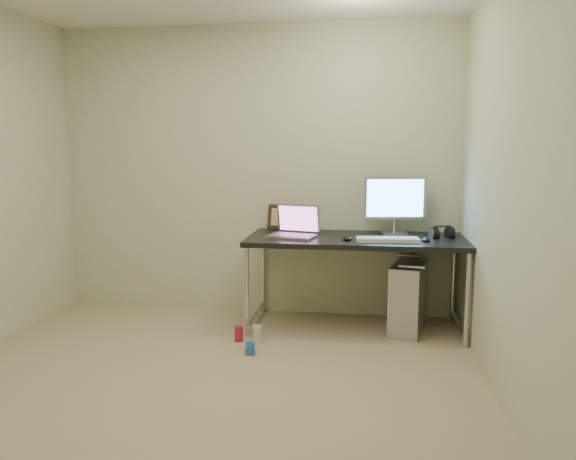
# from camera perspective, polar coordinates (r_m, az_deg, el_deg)

# --- Properties ---
(floor) EXTENTS (3.50, 3.50, 0.00)m
(floor) POSITION_cam_1_polar(r_m,az_deg,el_deg) (3.55, -8.85, -16.05)
(floor) COLOR tan
(floor) RESTS_ON ground
(wall_back) EXTENTS (3.50, 0.02, 2.50)m
(wall_back) POSITION_cam_1_polar(r_m,az_deg,el_deg) (4.94, -3.28, 5.93)
(wall_back) COLOR beige
(wall_back) RESTS_ON ground
(wall_right) EXTENTS (0.02, 3.50, 2.50)m
(wall_right) POSITION_cam_1_polar(r_m,az_deg,el_deg) (3.19, 22.27, 3.90)
(wall_right) COLOR beige
(wall_right) RESTS_ON ground
(desk) EXTENTS (1.73, 0.76, 0.75)m
(desk) POSITION_cam_1_polar(r_m,az_deg,el_deg) (4.53, 6.90, -1.64)
(desk) COLOR black
(desk) RESTS_ON ground
(tower_computer) EXTENTS (0.34, 0.57, 0.59)m
(tower_computer) POSITION_cam_1_polar(r_m,az_deg,el_deg) (4.61, 12.12, -6.69)
(tower_computer) COLOR silver
(tower_computer) RESTS_ON ground
(cable_a) EXTENTS (0.01, 0.16, 0.69)m
(cable_a) POSITION_cam_1_polar(r_m,az_deg,el_deg) (4.91, 11.31, -4.24)
(cable_a) COLOR black
(cable_a) RESTS_ON ground
(cable_b) EXTENTS (0.02, 0.11, 0.71)m
(cable_b) POSITION_cam_1_polar(r_m,az_deg,el_deg) (4.91, 12.37, -4.54)
(cable_b) COLOR black
(cable_b) RESTS_ON ground
(can_red) EXTENTS (0.08, 0.08, 0.12)m
(can_red) POSITION_cam_1_polar(r_m,az_deg,el_deg) (4.35, -5.02, -10.45)
(can_red) COLOR #A91E36
(can_red) RESTS_ON ground
(can_white) EXTENTS (0.09, 0.09, 0.13)m
(can_white) POSITION_cam_1_polar(r_m,az_deg,el_deg) (4.32, -3.16, -10.50)
(can_white) COLOR silver
(can_white) RESTS_ON ground
(can_blue) EXTENTS (0.09, 0.14, 0.07)m
(can_blue) POSITION_cam_1_polar(r_m,az_deg,el_deg) (4.13, -3.87, -11.89)
(can_blue) COLOR blue
(can_blue) RESTS_ON ground
(laptop) EXTENTS (0.43, 0.38, 0.25)m
(laptop) POSITION_cam_1_polar(r_m,az_deg,el_deg) (4.51, 0.66, 0.08)
(laptop) COLOR #A4A5AC
(laptop) RESTS_ON desk
(monitor) EXTENTS (0.51, 0.18, 0.48)m
(monitor) POSITION_cam_1_polar(r_m,az_deg,el_deg) (4.69, 10.82, 2.95)
(monitor) COLOR #A4A5AC
(monitor) RESTS_ON desk
(keyboard) EXTENTS (0.48, 0.20, 0.03)m
(keyboard) POSITION_cam_1_polar(r_m,az_deg,el_deg) (4.35, 10.06, -0.96)
(keyboard) COLOR silver
(keyboard) RESTS_ON desk
(mouse_right) EXTENTS (0.07, 0.11, 0.04)m
(mouse_right) POSITION_cam_1_polar(r_m,az_deg,el_deg) (4.42, 13.86, -0.90)
(mouse_right) COLOR black
(mouse_right) RESTS_ON desk
(mouse_left) EXTENTS (0.08, 0.12, 0.04)m
(mouse_left) POSITION_cam_1_polar(r_m,az_deg,el_deg) (4.38, 6.03, -0.76)
(mouse_left) COLOR black
(mouse_left) RESTS_ON desk
(headphones) EXTENTS (0.21, 0.12, 0.12)m
(headphones) POSITION_cam_1_polar(r_m,az_deg,el_deg) (4.61, 15.37, -0.37)
(headphones) COLOR black
(headphones) RESTS_ON desk
(picture_frame) EXTENTS (0.28, 0.12, 0.22)m
(picture_frame) POSITION_cam_1_polar(r_m,az_deg,el_deg) (4.90, -0.53, 1.33)
(picture_frame) COLOR black
(picture_frame) RESTS_ON desk
(webcam) EXTENTS (0.04, 0.03, 0.11)m
(webcam) POSITION_cam_1_polar(r_m,az_deg,el_deg) (4.81, 2.73, 0.83)
(webcam) COLOR silver
(webcam) RESTS_ON desk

